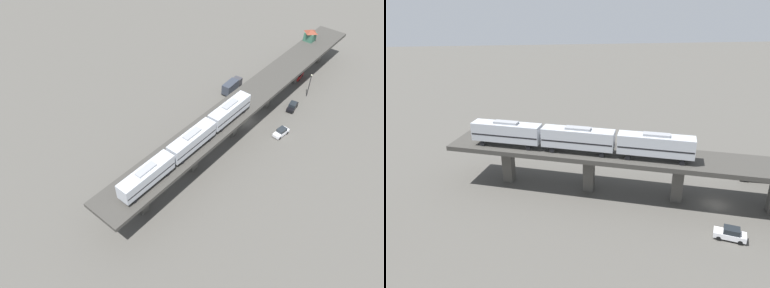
# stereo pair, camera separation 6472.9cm
# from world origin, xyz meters

# --- Properties ---
(ground_plane) EXTENTS (400.00, 400.00, 0.00)m
(ground_plane) POSITION_xyz_m (0.00, 0.00, 0.00)
(ground_plane) COLOR #4C4944
(elevated_viaduct) EXTENTS (38.47, 89.57, 7.72)m
(elevated_viaduct) POSITION_xyz_m (-0.06, -0.17, 6.63)
(elevated_viaduct) COLOR #393733
(elevated_viaduct) RESTS_ON ground
(subway_train) EXTENTS (14.99, 36.02, 4.45)m
(subway_train) POSITION_xyz_m (6.35, 22.27, 10.26)
(subway_train) COLOR #ADB2BA
(subway_train) RESTS_ON elevated_viaduct
(street_car_white) EXTENTS (3.60, 4.74, 1.89)m
(street_car_white) POSITION_xyz_m (-9.04, 2.21, 0.94)
(street_car_white) COLOR silver
(street_car_white) RESTS_ON ground
(delivery_truck) EXTENTS (4.14, 7.54, 3.20)m
(delivery_truck) POSITION_xyz_m (7.39, -11.43, 1.76)
(delivery_truck) COLOR #333338
(delivery_truck) RESTS_ON ground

